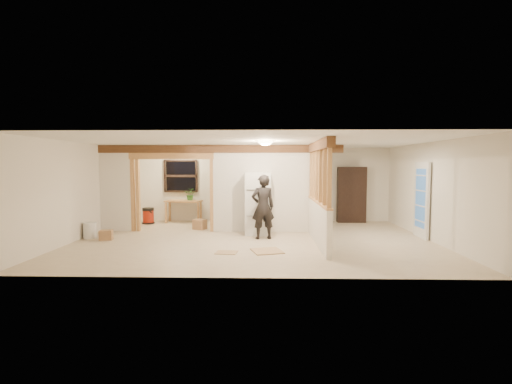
{
  "coord_description": "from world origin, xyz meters",
  "views": [
    {
      "loc": [
        0.31,
        -9.43,
        1.92
      ],
      "look_at": [
        0.05,
        0.4,
        1.21
      ],
      "focal_mm": 26.0,
      "sensor_mm": 36.0,
      "label": 1
    }
  ],
  "objects_px": {
    "shop_vac": "(148,216)",
    "woman": "(263,207)",
    "bookshelf": "(351,195)",
    "refrigerator": "(258,204)",
    "work_table": "(184,211)"
  },
  "relations": [
    {
      "from": "woman",
      "to": "work_table",
      "type": "relative_size",
      "value": 1.43
    },
    {
      "from": "shop_vac",
      "to": "woman",
      "type": "bearing_deg",
      "value": -32.58
    },
    {
      "from": "work_table",
      "to": "woman",
      "type": "bearing_deg",
      "value": -33.88
    },
    {
      "from": "woman",
      "to": "work_table",
      "type": "height_order",
      "value": "woman"
    },
    {
      "from": "refrigerator",
      "to": "work_table",
      "type": "relative_size",
      "value": 1.46
    },
    {
      "from": "refrigerator",
      "to": "bookshelf",
      "type": "xyz_separation_m",
      "value": [
        3.09,
        2.23,
        0.08
      ]
    },
    {
      "from": "refrigerator",
      "to": "bookshelf",
      "type": "bearing_deg",
      "value": 35.79
    },
    {
      "from": "woman",
      "to": "work_table",
      "type": "xyz_separation_m",
      "value": [
        -2.69,
        2.78,
        -0.47
      ]
    },
    {
      "from": "woman",
      "to": "shop_vac",
      "type": "bearing_deg",
      "value": -47.46
    },
    {
      "from": "work_table",
      "to": "bookshelf",
      "type": "bearing_deg",
      "value": 13.19
    },
    {
      "from": "shop_vac",
      "to": "refrigerator",
      "type": "bearing_deg",
      "value": -25.64
    },
    {
      "from": "work_table",
      "to": "bookshelf",
      "type": "height_order",
      "value": "bookshelf"
    },
    {
      "from": "refrigerator",
      "to": "woman",
      "type": "xyz_separation_m",
      "value": [
        0.14,
        -0.67,
        -0.02
      ]
    },
    {
      "from": "woman",
      "to": "bookshelf",
      "type": "relative_size",
      "value": 0.9
    },
    {
      "from": "shop_vac",
      "to": "bookshelf",
      "type": "relative_size",
      "value": 0.28
    }
  ]
}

